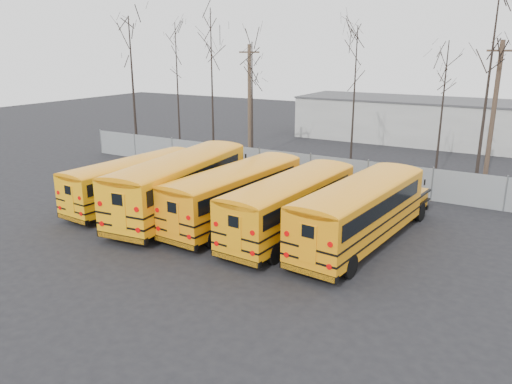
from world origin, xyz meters
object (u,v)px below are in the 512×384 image
Objects in this scene: bus_d at (293,200)px; utility_pole_left at (249,102)px; bus_c at (237,190)px; bus_b at (183,180)px; utility_pole_right at (493,117)px; bus_e at (362,207)px; bus_a at (136,178)px.

bus_d is 17.83m from utility_pole_left.
bus_c is at bearing -179.24° from bus_d.
utility_pole_left is (-4.20, 14.06, 2.73)m from bus_b.
bus_c is at bearing -77.29° from utility_pole_left.
bus_e is at bearing -99.49° from utility_pole_right.
utility_pole_right is at bearing 78.23° from bus_e.
bus_d is at bearing -4.02° from bus_b.
bus_b is at bearing -174.41° from bus_d.
bus_c is 1.01× the size of bus_d.
bus_e is (3.34, 0.48, 0.06)m from bus_d.
bus_e reaches higher than bus_a.
bus_c is (3.31, 0.38, -0.18)m from bus_b.
bus_a is 21.91m from utility_pole_right.
bus_d is (10.02, 0.27, 0.11)m from bus_a.
utility_pole_left is at bearing 131.84° from bus_d.
bus_a is at bearing -134.77° from utility_pole_right.
bus_a is at bearing -102.79° from utility_pole_left.
utility_pole_right is at bearing -19.14° from utility_pole_left.
bus_d is at bearing 0.78° from bus_c.
bus_a is 0.84× the size of bus_b.
bus_c is 0.98× the size of bus_e.
bus_d is at bearing -166.27° from bus_e.
utility_pole_left is at bearing 122.64° from bus_c.
bus_b is at bearing -169.57° from bus_c.
bus_b is at bearing -128.73° from utility_pole_right.
bus_b reaches higher than bus_c.
bus_c is at bearing 0.80° from bus_b.
bus_c is 1.19× the size of utility_pole_right.
utility_pole_right is (13.84, 13.09, 2.83)m from bus_b.
utility_pole_right reaches higher than bus_b.
bus_d is at bearing -111.38° from utility_pole_right.
bus_c is 3.32m from bus_d.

